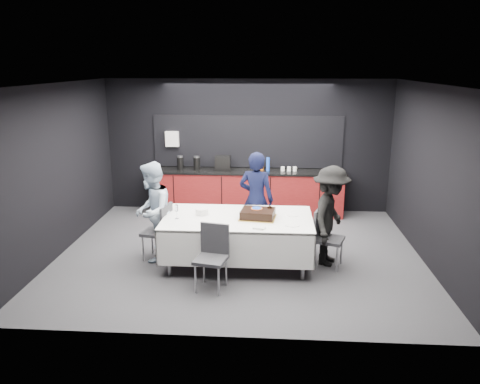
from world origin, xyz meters
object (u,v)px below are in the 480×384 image
plate_stack (202,212)px  chair_right (324,234)px  party_table (238,225)px  chair_left (161,228)px  person_center (256,200)px  person_left (152,212)px  person_right (330,216)px  chair_near (213,252)px  cake_assembly (258,214)px  champagne_flute (176,209)px

plate_stack → chair_right: chair_right is taller
party_table → chair_left: bearing=175.5°
party_table → plate_stack: size_ratio=11.59×
person_center → chair_left: bearing=39.2°
chair_right → person_left: 2.76m
chair_left → person_right: bearing=0.1°
plate_stack → person_right: 2.03m
chair_left → chair_near: 1.34m
person_right → chair_near: bearing=138.0°
cake_assembly → chair_near: (-0.61, -0.82, -0.31)m
plate_stack → person_left: size_ratio=0.12×
plate_stack → chair_right: (1.93, -0.08, -0.30)m
chair_right → chair_near: size_ratio=1.00×
party_table → person_center: bearing=72.2°
chair_left → person_center: bearing=25.0°
chair_right → person_left: bearing=178.0°
person_center → chair_right: bearing=158.2°
person_left → person_center: bearing=112.3°
chair_right → champagne_flute: bearing=-176.3°
champagne_flute → chair_right: (2.29, 0.15, -0.40)m
chair_left → person_left: 0.30m
chair_left → person_left: person_left is taller
party_table → person_right: (1.45, 0.11, 0.15)m
plate_stack → party_table: bearing=-8.6°
person_center → person_left: bearing=37.2°
cake_assembly → chair_left: bearing=175.7°
chair_left → chair_near: (0.96, -0.93, 0.00)m
person_left → cake_assembly: bearing=85.1°
person_center → party_table: bearing=86.4°
chair_near → person_right: bearing=28.3°
party_table → person_left: (-1.39, 0.11, 0.16)m
plate_stack → chair_right: size_ratio=0.22×
chair_left → chair_right: (2.61, -0.09, 0.00)m
chair_left → person_right: (2.70, 0.01, 0.26)m
cake_assembly → champagne_flute: 1.26m
cake_assembly → chair_near: bearing=-126.8°
chair_left → plate_stack: bearing=-1.0°
person_left → person_right: size_ratio=1.01×
plate_stack → person_center: bearing=40.6°
chair_left → person_center: person_center is taller
party_table → champagne_flute: champagne_flute is taller
chair_right → chair_near: bearing=-152.9°
chair_near → person_left: (-1.09, 0.94, 0.27)m
chair_left → person_center: 1.70m
person_left → champagne_flute: bearing=60.6°
chair_right → person_center: bearing=144.0°
person_right → chair_left: bearing=109.8°
person_center → person_right: (1.19, -0.70, -0.04)m
chair_left → person_right: size_ratio=0.58×
person_center → person_left: (-1.65, -0.70, -0.03)m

